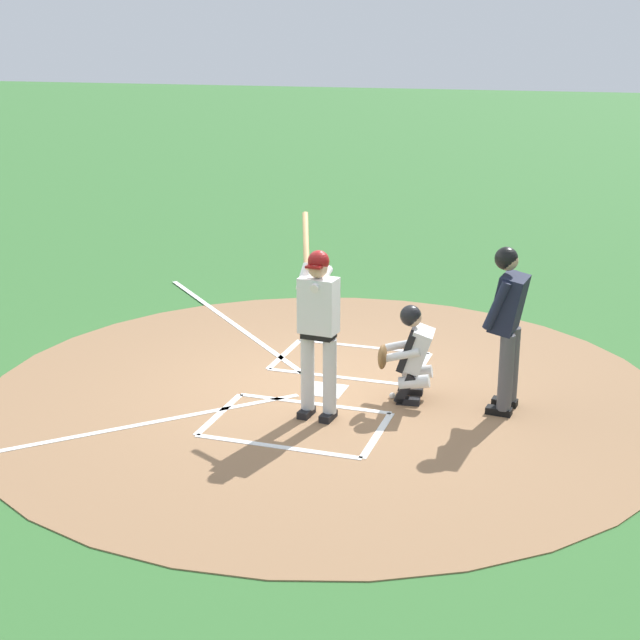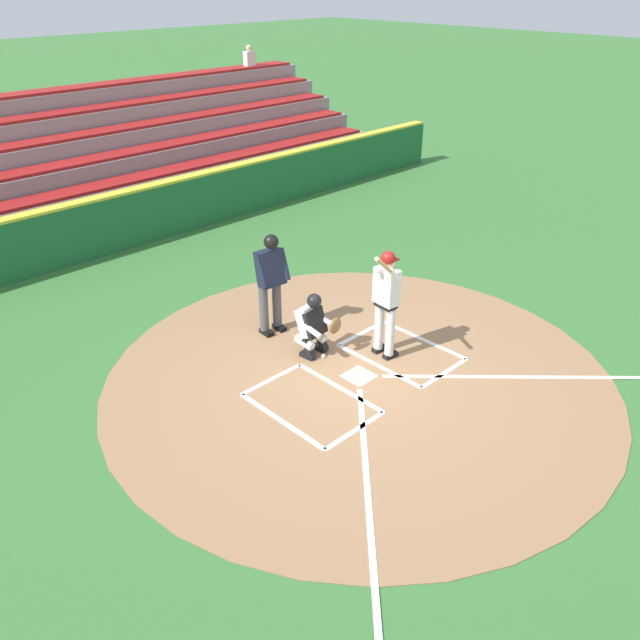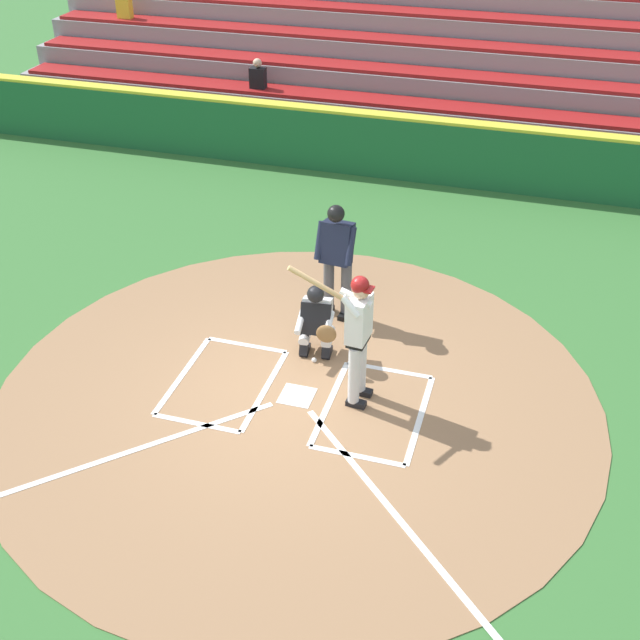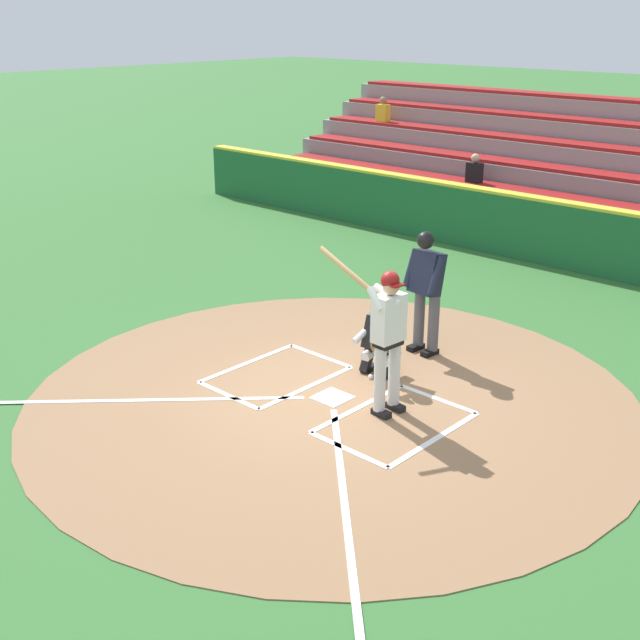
{
  "view_description": "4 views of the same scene",
  "coord_description": "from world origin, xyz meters",
  "px_view_note": "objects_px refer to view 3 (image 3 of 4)",
  "views": [
    {
      "loc": [
        -9.74,
        -3.09,
        4.04
      ],
      "look_at": [
        0.09,
        0.1,
        0.84
      ],
      "focal_mm": 52.29,
      "sensor_mm": 36.0,
      "label": 1
    },
    {
      "loc": [
        6.49,
        5.75,
        5.72
      ],
      "look_at": [
        0.39,
        -0.49,
        0.98
      ],
      "focal_mm": 36.56,
      "sensor_mm": 36.0,
      "label": 2
    },
    {
      "loc": [
        -2.7,
        8.0,
        6.76
      ],
      "look_at": [
        -0.31,
        -0.03,
        1.25
      ],
      "focal_mm": 45.62,
      "sensor_mm": 36.0,
      "label": 3
    },
    {
      "loc": [
        -6.51,
        7.24,
        4.78
      ],
      "look_at": [
        0.46,
        -0.26,
        0.91
      ],
      "focal_mm": 46.14,
      "sensor_mm": 36.0,
      "label": 4
    }
  ],
  "objects_px": {
    "catcher": "(317,319)",
    "baseball": "(314,360)",
    "plate_umpire": "(337,253)",
    "batter": "(358,331)"
  },
  "relations": [
    {
      "from": "catcher",
      "to": "baseball",
      "type": "height_order",
      "value": "catcher"
    },
    {
      "from": "plate_umpire",
      "to": "batter",
      "type": "bearing_deg",
      "value": 112.77
    },
    {
      "from": "batter",
      "to": "catcher",
      "type": "bearing_deg",
      "value": -47.13
    },
    {
      "from": "baseball",
      "to": "batter",
      "type": "bearing_deg",
      "value": 139.85
    },
    {
      "from": "batter",
      "to": "plate_umpire",
      "type": "relative_size",
      "value": 1.14
    },
    {
      "from": "catcher",
      "to": "plate_umpire",
      "type": "relative_size",
      "value": 0.61
    },
    {
      "from": "catcher",
      "to": "plate_umpire",
      "type": "xyz_separation_m",
      "value": [
        0.01,
        -1.05,
        0.49
      ]
    },
    {
      "from": "batter",
      "to": "catcher",
      "type": "xyz_separation_m",
      "value": [
        0.79,
        -0.85,
        -0.51
      ]
    },
    {
      "from": "catcher",
      "to": "baseball",
      "type": "distance_m",
      "value": 0.59
    },
    {
      "from": "catcher",
      "to": "plate_umpire",
      "type": "height_order",
      "value": "plate_umpire"
    }
  ]
}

